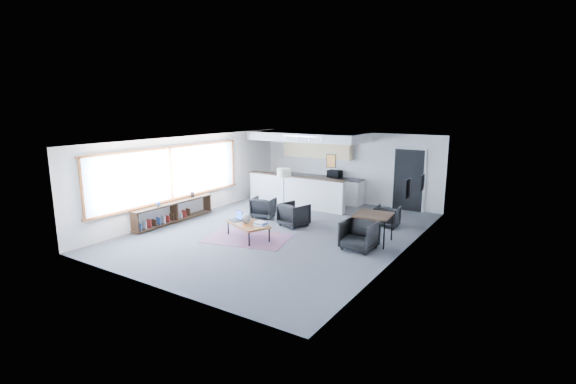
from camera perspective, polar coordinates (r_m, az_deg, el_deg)
The scene contains 21 objects.
room at distance 11.75m, azimuth -0.98°, elevation 0.71°, with size 7.02×9.02×2.62m.
window at distance 13.31m, azimuth -15.71°, elevation 2.25°, with size 0.10×5.95×1.66m.
console at distance 13.32m, azimuth -15.45°, elevation -2.69°, with size 0.35×3.00×0.80m.
kitchenette at distance 15.47m, azimuth 2.94°, elevation 3.66°, with size 4.20×1.96×2.60m.
doorway at distance 14.81m, azimuth 16.17°, elevation 1.66°, with size 1.10×0.12×2.15m.
track_light at distance 13.74m, azimuth 2.06°, elevation 7.48°, with size 1.60×0.07×0.15m.
wall_art_lower at distance 10.60m, azimuth 16.07°, elevation 0.42°, with size 0.03×0.38×0.48m.
wall_art_upper at distance 11.85m, azimuth 17.88°, elevation 1.21°, with size 0.03×0.34×0.44m.
kilim_rug at distance 11.47m, azimuth -5.45°, elevation -6.29°, with size 2.51×2.00×0.01m.
coffee_table at distance 11.36m, azimuth -5.49°, elevation -4.42°, with size 1.48×1.17×0.43m.
laptop at distance 11.64m, azimuth -6.97°, elevation -3.51°, with size 0.45×0.42×0.26m.
ceramic_pot at distance 11.31m, azimuth -5.69°, elevation -3.62°, with size 0.27×0.27×0.27m.
book_stack at distance 11.11m, azimuth -3.72°, elevation -4.34°, with size 0.35×0.30×0.10m.
coaster at distance 11.09m, azimuth -6.04°, elevation -4.64°, with size 0.10×0.10×0.01m.
armchair_left at distance 13.47m, azimuth -3.39°, elevation -1.99°, with size 0.69×0.65×0.71m, color black.
armchair_right at distance 12.49m, azimuth 0.80°, elevation -2.94°, with size 0.74×0.70×0.77m, color black.
floor_lamp at distance 13.57m, azimuth -0.58°, elevation 2.40°, with size 0.50×0.50×1.55m.
dining_table at distance 11.13m, azimuth 11.58°, elevation -3.32°, with size 1.00×1.00×0.77m.
dining_chair_near at distance 10.64m, azimuth 9.71°, elevation -5.93°, with size 0.68×0.64×0.70m, color black.
dining_chair_far at distance 12.75m, azimuth 13.42°, elevation -3.39°, with size 0.57×0.53×0.58m, color black.
microwave at distance 15.52m, azimuth 6.39°, elevation 2.58°, with size 0.50×0.27×0.34m, color black.
Camera 1 is at (6.39, -9.59, 3.55)m, focal length 26.00 mm.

